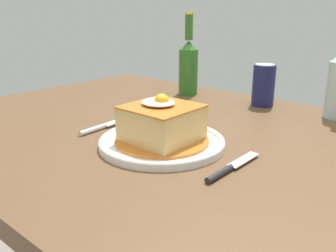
# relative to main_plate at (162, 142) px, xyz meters

# --- Properties ---
(dining_table) EXTENTS (1.48, 0.92, 0.75)m
(dining_table) POSITION_rel_main_plate_xyz_m (0.04, 0.09, -0.11)
(dining_table) COLOR brown
(dining_table) RESTS_ON ground_plane
(main_plate) EXTENTS (0.27, 0.27, 0.02)m
(main_plate) POSITION_rel_main_plate_xyz_m (0.00, 0.00, 0.00)
(main_plate) COLOR white
(main_plate) RESTS_ON dining_table
(sandwich_meal) EXTENTS (0.20, 0.20, 0.10)m
(sandwich_meal) POSITION_rel_main_plate_xyz_m (-0.00, -0.00, 0.04)
(sandwich_meal) COLOR #C66B23
(sandwich_meal) RESTS_ON main_plate
(fork) EXTENTS (0.03, 0.14, 0.01)m
(fork) POSITION_rel_main_plate_xyz_m (-0.19, -0.02, -0.00)
(fork) COLOR silver
(fork) RESTS_ON dining_table
(knife) EXTENTS (0.02, 0.17, 0.01)m
(knife) POSITION_rel_main_plate_xyz_m (0.18, -0.02, -0.00)
(knife) COLOR #262628
(knife) RESTS_ON dining_table
(soda_can) EXTENTS (0.07, 0.07, 0.12)m
(soda_can) POSITION_rel_main_plate_xyz_m (-0.00, 0.45, 0.05)
(soda_can) COLOR #191E51
(soda_can) RESTS_ON dining_table
(beer_bottle_green) EXTENTS (0.06, 0.06, 0.27)m
(beer_bottle_green) POSITION_rel_main_plate_xyz_m (-0.26, 0.42, 0.09)
(beer_bottle_green) COLOR #2D6B23
(beer_bottle_green) RESTS_ON dining_table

